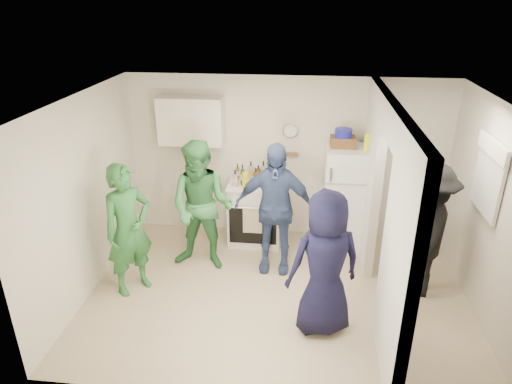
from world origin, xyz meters
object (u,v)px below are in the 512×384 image
at_px(blue_bowl, 343,133).
at_px(person_navy, 325,264).
at_px(fridge, 345,199).
at_px(stove, 255,212).
at_px(person_green_center, 202,207).
at_px(person_nook, 426,231).
at_px(yellow_cup_stack_top, 367,142).
at_px(wicker_basket, 343,142).
at_px(person_denim, 274,209).
at_px(person_green_left, 128,230).

bearing_deg(blue_bowl, person_navy, -97.36).
xyz_separation_m(fridge, blue_bowl, (-0.10, 0.05, 0.99)).
relative_size(stove, person_green_center, 0.52).
xyz_separation_m(person_green_center, person_nook, (2.88, -0.27, -0.04)).
xyz_separation_m(yellow_cup_stack_top, person_navy, (-0.57, -1.81, -0.84)).
bearing_deg(wicker_basket, blue_bowl, 0.00).
height_order(yellow_cup_stack_top, person_nook, yellow_cup_stack_top).
xyz_separation_m(stove, person_nook, (2.25, -1.08, 0.39)).
bearing_deg(stove, blue_bowl, 0.93).
distance_m(stove, wicker_basket, 1.70).
bearing_deg(person_nook, blue_bowl, -119.01).
height_order(person_green_center, person_nook, person_green_center).
distance_m(stove, blue_bowl, 1.79).
xyz_separation_m(stove, person_denim, (0.34, -0.74, 0.44)).
height_order(yellow_cup_stack_top, person_green_left, yellow_cup_stack_top).
bearing_deg(person_denim, person_green_center, -175.77).
bearing_deg(person_green_left, person_denim, -28.00).
xyz_separation_m(yellow_cup_stack_top, person_green_left, (-2.98, -1.31, -0.83)).
bearing_deg(person_nook, yellow_cup_stack_top, -125.58).
relative_size(blue_bowl, person_green_center, 0.13).
relative_size(person_green_center, person_navy, 1.07).
bearing_deg(person_navy, person_denim, -81.01).
distance_m(blue_bowl, person_nook, 1.74).
bearing_deg(person_green_left, yellow_cup_stack_top, -25.95).
bearing_deg(blue_bowl, yellow_cup_stack_top, -25.11).
xyz_separation_m(person_green_left, person_navy, (2.41, -0.50, -0.01)).
relative_size(fridge, wicker_basket, 4.49).
bearing_deg(person_navy, blue_bowl, -116.69).
xyz_separation_m(wicker_basket, blue_bowl, (0.00, 0.00, 0.13)).
relative_size(wicker_basket, blue_bowl, 1.46).
relative_size(yellow_cup_stack_top, person_navy, 0.15).
relative_size(fridge, person_nook, 0.90).
distance_m(stove, person_green_center, 1.11).
bearing_deg(yellow_cup_stack_top, person_denim, -153.38).
height_order(person_denim, person_navy, person_denim).
relative_size(yellow_cup_stack_top, person_denim, 0.14).
bearing_deg(stove, person_nook, -25.60).
xyz_separation_m(yellow_cup_stack_top, person_denim, (-1.22, -0.61, -0.78)).
distance_m(stove, yellow_cup_stack_top, 1.98).
distance_m(person_denim, person_navy, 1.36).
distance_m(yellow_cup_stack_top, person_green_center, 2.42).
bearing_deg(yellow_cup_stack_top, person_navy, -107.58).
height_order(fridge, blue_bowl, blue_bowl).
bearing_deg(wicker_basket, fridge, -26.57).
xyz_separation_m(blue_bowl, person_green_left, (-2.66, -1.46, -0.91)).
relative_size(person_green_left, person_denim, 0.94).
bearing_deg(person_denim, stove, 115.17).
height_order(person_green_center, person_navy, person_green_center).
height_order(blue_bowl, person_nook, blue_bowl).
bearing_deg(person_green_center, wicker_basket, 29.94).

